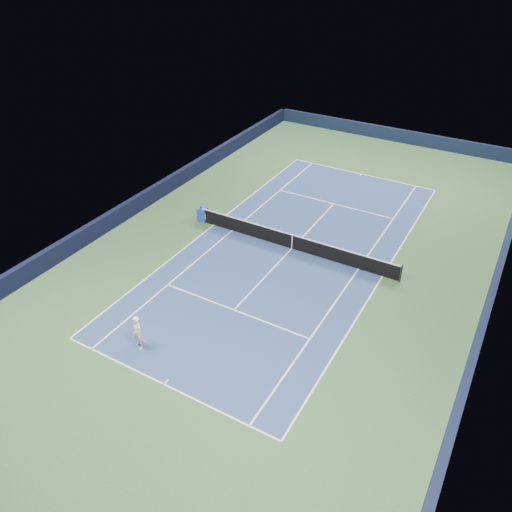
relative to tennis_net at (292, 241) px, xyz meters
The scene contains 19 objects.
ground 0.50m from the tennis_net, ahead, with size 40.00×40.00×0.00m, color #2D4F2B.
wall_far 19.83m from the tennis_net, 90.00° to the left, with size 22.00×0.35×1.10m, color black.
wall_right 10.83m from the tennis_net, ahead, with size 0.35×40.00×1.10m, color black.
wall_left 10.83m from the tennis_net, behind, with size 0.35×40.00×1.10m, color black.
court_surface 0.50m from the tennis_net, ahead, with size 10.97×23.77×0.01m, color navy.
baseline_far 11.90m from the tennis_net, 90.00° to the left, with size 10.97×0.08×0.00m, color white.
baseline_near 11.90m from the tennis_net, 90.00° to the right, with size 10.97×0.08×0.00m, color white.
sideline_doubles_right 5.51m from the tennis_net, ahead, with size 0.08×23.77×0.00m, color white.
sideline_doubles_left 5.51m from the tennis_net, behind, with size 0.08×23.77×0.00m, color white.
sideline_singles_right 4.14m from the tennis_net, ahead, with size 0.08×23.77×0.00m, color white.
sideline_singles_left 4.14m from the tennis_net, behind, with size 0.08×23.77×0.00m, color white.
service_line_far 6.42m from the tennis_net, 90.00° to the left, with size 8.23×0.08×0.00m, color white.
service_line_near 6.42m from the tennis_net, 90.00° to the right, with size 8.23×0.08×0.00m, color white.
center_service_line 0.50m from the tennis_net, ahead, with size 0.08×12.80×0.00m, color white.
center_mark_far 11.75m from the tennis_net, 90.00° to the left, with size 0.08×0.30×0.00m, color white.
center_mark_near 11.75m from the tennis_net, 90.00° to the right, with size 0.08×0.30×0.00m, color white.
tennis_net is the anchor object (origin of this frame).
sponsor_cube 6.40m from the tennis_net, behind, with size 0.63×0.55×0.91m.
tennis_player 10.94m from the tennis_net, 102.29° to the right, with size 0.83×1.32×1.98m.
Camera 1 is at (10.36, -22.24, 16.01)m, focal length 35.00 mm.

